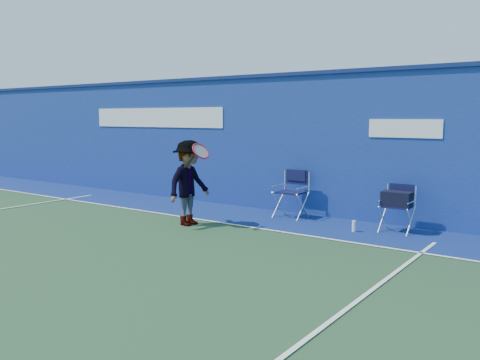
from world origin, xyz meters
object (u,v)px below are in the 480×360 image
Objects in this scene: directors_chair_right at (397,213)px; tennis_player at (189,183)px; directors_chair_left at (291,202)px; water_bottle at (354,226)px.

tennis_player is at bearing -153.98° from directors_chair_right.
tennis_player reaches higher than directors_chair_right.
directors_chair_right is 0.53× the size of tennis_player.
directors_chair_right is at bearing 26.02° from tennis_player.
tennis_player is (-1.26, -1.82, 0.51)m from directors_chair_left.
directors_chair_right is 3.97m from tennis_player.
directors_chair_left is 2.27m from tennis_player.
directors_chair_left is 1.14× the size of directors_chair_right.
tennis_player is (-3.54, -1.73, 0.47)m from directors_chair_right.
directors_chair_right is 4.05× the size of water_bottle.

